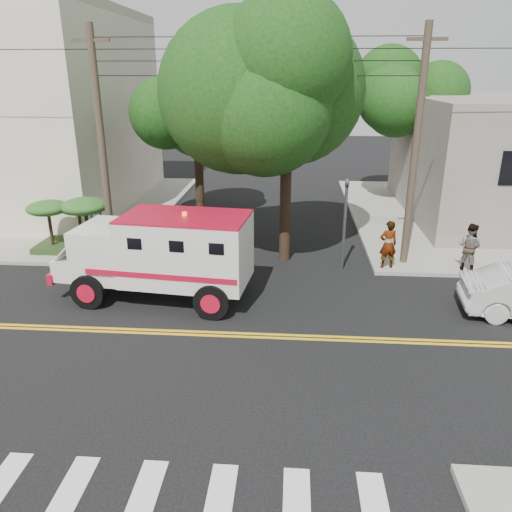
{
  "coord_description": "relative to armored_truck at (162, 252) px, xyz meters",
  "views": [
    {
      "loc": [
        1.78,
        -12.97,
        7.33
      ],
      "look_at": [
        0.62,
        2.47,
        1.6
      ],
      "focal_mm": 35.0,
      "sensor_mm": 36.0,
      "label": 1
    }
  ],
  "objects": [
    {
      "name": "utility_pole_right",
      "position": [
        8.81,
        3.81,
        2.8
      ],
      "size": [
        0.28,
        0.28,
        9.0
      ],
      "primitive_type": "cylinder",
      "color": "#382D23",
      "rests_on": "ground"
    },
    {
      "name": "armored_truck",
      "position": [
        0.0,
        0.0,
        0.0
      ],
      "size": [
        6.79,
        3.25,
        2.99
      ],
      "rotation": [
        0.0,
        0.0,
        -0.11
      ],
      "color": "silver",
      "rests_on": "ground"
    },
    {
      "name": "traffic_signal",
      "position": [
        6.31,
        3.21,
        0.53
      ],
      "size": [
        0.15,
        0.18,
        3.6
      ],
      "color": "#3F3F42",
      "rests_on": "ground"
    },
    {
      "name": "palm_planter",
      "position": [
        -4.92,
        4.23,
        -0.05
      ],
      "size": [
        3.52,
        2.63,
        2.36
      ],
      "color": "#1E3314",
      "rests_on": "sidewalk_nw"
    },
    {
      "name": "tree_right",
      "position": [
        11.36,
        13.38,
        4.39
      ],
      "size": [
        4.8,
        4.5,
        8.2
      ],
      "color": "black",
      "rests_on": "ground"
    },
    {
      "name": "pedestrian_b",
      "position": [
        11.07,
        3.11,
        -0.62
      ],
      "size": [
        1.14,
        1.13,
        1.85
      ],
      "primitive_type": "imported",
      "rotation": [
        0.0,
        0.0,
        2.4
      ],
      "color": "gray",
      "rests_on": "sidewalk_ne"
    },
    {
      "name": "ground",
      "position": [
        2.51,
        -2.39,
        -1.7
      ],
      "size": [
        100.0,
        100.0,
        0.0
      ],
      "primitive_type": "plane",
      "color": "black",
      "rests_on": "ground"
    },
    {
      "name": "tree_left",
      "position": [
        -0.16,
        9.39,
        4.03
      ],
      "size": [
        4.48,
        4.2,
        7.7
      ],
      "color": "black",
      "rests_on": "ground"
    },
    {
      "name": "sidewalk_nw",
      "position": [
        -10.99,
        11.11,
        -1.63
      ],
      "size": [
        17.0,
        17.0,
        0.15
      ],
      "primitive_type": "cube",
      "color": "gray",
      "rests_on": "ground"
    },
    {
      "name": "accessibility_sign",
      "position": [
        -3.69,
        3.78,
        -0.33
      ],
      "size": [
        0.45,
        0.1,
        2.02
      ],
      "color": "#3F3F42",
      "rests_on": "ground"
    },
    {
      "name": "utility_pole_left",
      "position": [
        -3.09,
        3.61,
        2.8
      ],
      "size": [
        0.28,
        0.28,
        9.0
      ],
      "primitive_type": "cylinder",
      "color": "#382D23",
      "rests_on": "ground"
    },
    {
      "name": "pedestrian_a",
      "position": [
        8.01,
        3.11,
        -0.6
      ],
      "size": [
        0.76,
        0.57,
        1.89
      ],
      "primitive_type": "imported",
      "rotation": [
        0.0,
        0.0,
        3.32
      ],
      "color": "gray",
      "rests_on": "sidewalk_ne"
    },
    {
      "name": "tree_main",
      "position": [
        4.45,
        3.81,
        5.5
      ],
      "size": [
        6.08,
        5.7,
        9.85
      ],
      "color": "black",
      "rests_on": "ground"
    }
  ]
}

